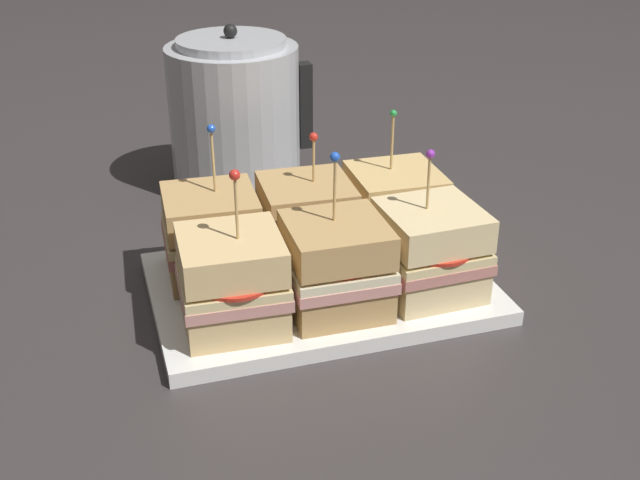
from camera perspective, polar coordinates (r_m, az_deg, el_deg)
The scene contains 9 objects.
ground_plane at distance 0.97m, azimuth 0.00°, elevation -3.85°, with size 6.00×6.00×0.00m, color #383333.
serving_platter at distance 0.97m, azimuth 0.00°, elevation -3.40°, with size 0.40×0.27×0.02m.
sandwich_front_left at distance 0.86m, azimuth -6.26°, elevation -2.97°, with size 0.12×0.12×0.18m.
sandwich_front_center at distance 0.89m, azimuth 1.27°, elevation -1.87°, with size 0.11×0.11×0.18m.
sandwich_front_right at distance 0.93m, azimuth 7.84°, elevation -0.77°, with size 0.12×0.12×0.18m.
sandwich_back_left at distance 0.97m, azimuth -7.70°, elevation 0.38°, with size 0.12×0.12×0.19m.
sandwich_back_center at distance 0.99m, azimuth -0.86°, elevation 1.26°, with size 0.12×0.12×0.17m.
sandwich_back_right at distance 1.02m, azimuth 5.31°, elevation 2.14°, with size 0.12×0.12×0.18m.
kettle_steel at distance 1.23m, azimuth -6.05°, elevation 8.73°, with size 0.22×0.20×0.25m.
Camera 1 is at (-0.25, -0.80, 0.50)m, focal length 45.00 mm.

